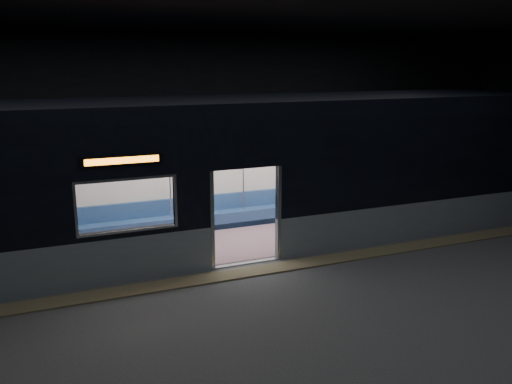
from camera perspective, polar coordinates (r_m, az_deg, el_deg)
station_floor at (r=10.61m, az=1.07°, el=-9.44°), size 24.00×14.00×0.01m
station_envelope at (r=9.78m, az=1.17°, el=10.77°), size 24.00×14.00×5.00m
tactile_strip at (r=11.07m, az=-0.09°, el=-8.33°), size 22.80×0.50×0.03m
metro_car at (r=12.35m, az=-3.65°, el=2.82°), size 18.00×3.04×3.35m
passenger at (r=14.40m, az=4.15°, el=-0.00°), size 0.37×0.64×1.32m
handbag at (r=14.24m, az=4.51°, el=-0.61°), size 0.35×0.33×0.14m
transit_map at (r=15.03m, az=7.44°, el=3.30°), size 1.06×0.03×0.69m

